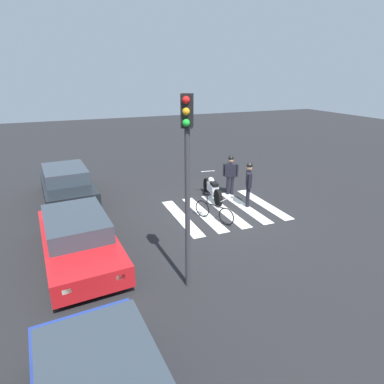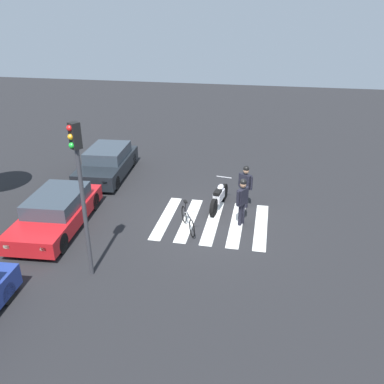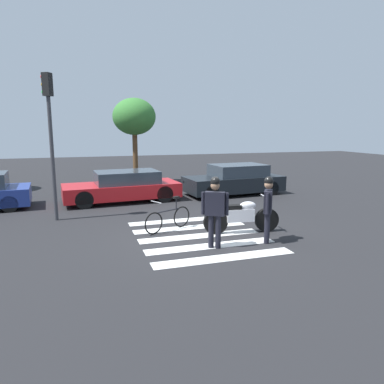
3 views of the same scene
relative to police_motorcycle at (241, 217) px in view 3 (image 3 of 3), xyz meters
name	(u,v)px [view 3 (image 3 of 3)]	position (x,y,z in m)	size (l,w,h in m)	color
ground_plane	(200,236)	(-1.24, 0.07, -0.48)	(60.00, 60.00, 0.00)	#232326
police_motorcycle	(241,217)	(0.00, 0.00, 0.00)	(2.23, 0.63, 1.07)	black
leaning_bicycle	(168,218)	(-1.94, 0.87, -0.11)	(1.56, 0.82, 0.98)	black
officer_on_foot	(215,207)	(-1.21, -0.99, 0.58)	(0.61, 0.41, 1.82)	black
officer_by_motorcycle	(268,205)	(0.27, -0.99, 0.54)	(0.42, 0.58, 1.76)	black
crosswalk_stripes	(200,236)	(-1.24, 0.07, -0.47)	(3.47, 4.05, 0.01)	silver
car_red_convertible	(123,187)	(-2.68, 5.57, 0.14)	(4.76, 2.23, 1.26)	black
car_black_suv	(235,180)	(2.36, 5.66, 0.17)	(4.55, 2.21, 1.36)	black
traffic_light_pole	(50,124)	(-5.18, 3.17, 2.62)	(0.36, 0.33, 4.66)	#38383D
street_tree_mid	(134,117)	(-1.48, 9.96, 3.06)	(2.24, 2.24, 4.53)	brown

